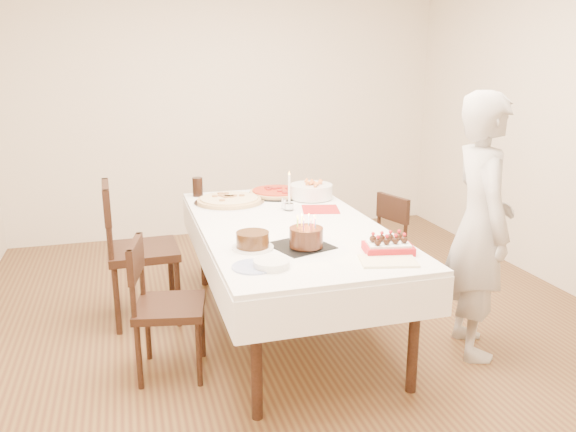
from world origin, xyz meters
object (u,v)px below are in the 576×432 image
object	(u,v)px
chair_right_savory	(375,248)
pizza_white	(229,200)
dining_table	(288,277)
chair_left_savory	(143,251)
pizza_pepperoni	(277,192)
person	(480,227)
pasta_bowl	(311,191)
layer_cake	(253,240)
birthday_cake	(306,232)
strawberry_box	(388,246)
cola_glass	(198,187)
chair_left_dessert	(170,307)
taper_candle	(289,191)

from	to	relation	value
chair_right_savory	pizza_white	size ratio (longest dim) A/B	1.50
dining_table	chair_left_savory	xyz separation A→B (m)	(-0.93, 0.43, 0.13)
chair_right_savory	pizza_pepperoni	size ratio (longest dim) A/B	1.70
person	pizza_white	world-z (taller)	person
pasta_bowl	layer_cake	world-z (taller)	pasta_bowl
birthday_cake	person	bearing A→B (deg)	-4.65
layer_cake	dining_table	bearing A→B (deg)	52.24
pizza_white	birthday_cake	xyz separation A→B (m)	(0.23, -1.17, 0.08)
person	pasta_bowl	bearing A→B (deg)	44.02
birthday_cake	strawberry_box	distance (m)	0.47
pizza_white	strawberry_box	xyz separation A→B (m)	(0.65, -1.36, 0.01)
pasta_bowl	cola_glass	distance (m)	0.90
cola_glass	birthday_cake	distance (m)	1.52
layer_cake	strawberry_box	bearing A→B (deg)	-21.10
pizza_white	pasta_bowl	xyz separation A→B (m)	(0.64, -0.04, 0.04)
person	pizza_white	size ratio (longest dim) A/B	3.07
chair_left_dessert	person	size ratio (longest dim) A/B	0.51
chair_left_dessert	pizza_white	xyz separation A→B (m)	(0.54, 1.02, 0.36)
chair_right_savory	taper_candle	bearing A→B (deg)	165.00
chair_right_savory	pasta_bowl	bearing A→B (deg)	130.24
chair_right_savory	chair_left_dessert	world-z (taller)	chair_left_dessert
chair_left_savory	pizza_white	bearing A→B (deg)	-163.22
pizza_white	taper_candle	bearing A→B (deg)	-41.75
chair_left_dessert	taper_candle	xyz separation A→B (m)	(0.92, 0.68, 0.48)
person	birthday_cake	world-z (taller)	person
chair_left_dessert	cola_glass	bearing A→B (deg)	-93.75
pizza_white	cola_glass	bearing A→B (deg)	123.82
taper_candle	strawberry_box	size ratio (longest dim) A/B	1.08
layer_cake	strawberry_box	size ratio (longest dim) A/B	0.90
chair_left_savory	pizza_white	world-z (taller)	chair_left_savory
dining_table	chair_left_dessert	bearing A→B (deg)	-156.11
chair_left_dessert	pasta_bowl	size ratio (longest dim) A/B	2.52
taper_candle	strawberry_box	bearing A→B (deg)	-75.19
person	taper_candle	size ratio (longest dim) A/B	5.65
layer_cake	strawberry_box	world-z (taller)	layer_cake
chair_left_savory	taper_candle	world-z (taller)	taper_candle
chair_left_dessert	pizza_white	bearing A→B (deg)	-107.07
chair_left_savory	pasta_bowl	distance (m)	1.34
chair_right_savory	birthday_cake	bearing A→B (deg)	-150.69
dining_table	chair_right_savory	xyz separation A→B (m)	(0.79, 0.34, 0.02)
taper_candle	chair_left_savory	bearing A→B (deg)	173.78
chair_left_dessert	layer_cake	size ratio (longest dim) A/B	3.45
layer_cake	taper_candle	bearing A→B (deg)	59.82
pizza_white	chair_right_savory	bearing A→B (deg)	-16.71
person	birthday_cake	size ratio (longest dim) A/B	8.42
pasta_bowl	taper_candle	world-z (taller)	taper_candle
cola_glass	layer_cake	size ratio (longest dim) A/B	0.63
person	pizza_pepperoni	world-z (taller)	person
person	taper_candle	xyz separation A→B (m)	(-0.94, 0.92, 0.08)
cola_glass	birthday_cake	size ratio (longest dim) A/B	0.78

